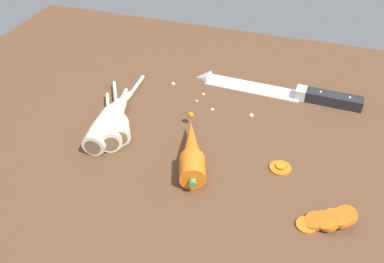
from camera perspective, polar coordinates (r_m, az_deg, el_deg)
name	(u,v)px	position (r cm, az deg, el deg)	size (l,w,h in cm)	color
ground_plane	(195,140)	(78.41, 0.46, -1.16)	(120.00, 90.00, 4.00)	brown
chefs_knife	(272,89)	(89.30, 10.85, 5.62)	(34.82, 5.32, 4.18)	silver
whole_carrot	(192,151)	(69.65, -0.03, -2.70)	(8.81, 17.92, 4.20)	orange
parsnip_front	(117,117)	(78.73, -10.10, 2.00)	(11.95, 18.70, 4.00)	beige
parsnip_mid_left	(109,125)	(77.00, -11.15, 0.92)	(10.51, 15.99, 4.00)	beige
parsnip_mid_right	(105,125)	(77.16, -11.70, 0.92)	(5.85, 19.77, 4.00)	beige
parsnip_back	(117,109)	(80.84, -10.08, 3.06)	(4.67, 20.65, 4.00)	beige
carrot_slice_stack	(328,220)	(63.71, 17.92, -11.29)	(8.14, 5.16, 3.42)	orange
carrot_slice_stray_near	(280,167)	(70.87, 11.88, -4.74)	(3.58, 3.58, 0.70)	orange
mince_crumbs	(222,96)	(86.41, 4.04, 4.84)	(19.19, 9.53, 0.84)	silver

